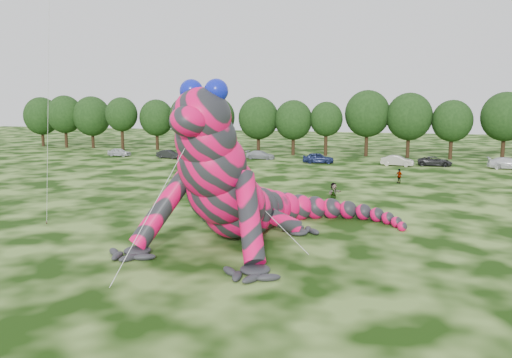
{
  "coord_description": "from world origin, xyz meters",
  "views": [
    {
      "loc": [
        12.35,
        -22.97,
        8.88
      ],
      "look_at": [
        3.85,
        6.71,
        4.0
      ],
      "focal_mm": 35.0,
      "sensor_mm": 36.0,
      "label": 1
    }
  ],
  "objects_px": {
    "tree_9": "(326,129)",
    "car_7": "(509,163)",
    "car_0": "(119,152)",
    "tree_2": "(92,122)",
    "car_4": "(318,158)",
    "car_6": "(435,161)",
    "spectator_0": "(198,187)",
    "car_1": "(169,154)",
    "tree_0": "(42,122)",
    "tree_13": "(505,127)",
    "spectator_5": "(334,193)",
    "tree_11": "(409,125)",
    "car_5": "(397,161)",
    "tree_7": "(258,126)",
    "spectator_3": "(399,176)",
    "tree_10": "(367,123)",
    "tree_3": "(122,124)",
    "car_2": "(211,153)",
    "car_3": "(260,155)",
    "tree_6": "(216,125)",
    "flying_kite": "(49,3)",
    "inflatable_gecko": "(244,160)",
    "tree_12": "(452,130)",
    "tree_1": "(65,122)",
    "tree_8": "(293,128)",
    "spectator_1": "(243,179)"
  },
  "relations": [
    {
      "from": "car_4",
      "to": "spectator_0",
      "type": "relative_size",
      "value": 2.57
    },
    {
      "from": "tree_6",
      "to": "car_2",
      "type": "bearing_deg",
      "value": -76.42
    },
    {
      "from": "car_1",
      "to": "car_3",
      "type": "height_order",
      "value": "car_1"
    },
    {
      "from": "car_5",
      "to": "car_4",
      "type": "bearing_deg",
      "value": 96.92
    },
    {
      "from": "tree_12",
      "to": "tree_13",
      "type": "height_order",
      "value": "tree_13"
    },
    {
      "from": "car_5",
      "to": "spectator_5",
      "type": "height_order",
      "value": "spectator_5"
    },
    {
      "from": "tree_8",
      "to": "tree_10",
      "type": "height_order",
      "value": "tree_10"
    },
    {
      "from": "car_4",
      "to": "spectator_5",
      "type": "height_order",
      "value": "spectator_5"
    },
    {
      "from": "car_6",
      "to": "car_5",
      "type": "bearing_deg",
      "value": 110.33
    },
    {
      "from": "inflatable_gecko",
      "to": "car_4",
      "type": "height_order",
      "value": "inflatable_gecko"
    },
    {
      "from": "tree_2",
      "to": "tree_6",
      "type": "distance_m",
      "value": 25.55
    },
    {
      "from": "tree_7",
      "to": "car_5",
      "type": "height_order",
      "value": "tree_7"
    },
    {
      "from": "inflatable_gecko",
      "to": "spectator_3",
      "type": "relative_size",
      "value": 12.86
    },
    {
      "from": "tree_8",
      "to": "car_1",
      "type": "xyz_separation_m",
      "value": [
        -17.44,
        -10.07,
        -3.82
      ]
    },
    {
      "from": "tree_3",
      "to": "tree_10",
      "type": "xyz_separation_m",
      "value": [
        43.11,
        1.51,
        0.53
      ]
    },
    {
      "from": "car_7",
      "to": "tree_7",
      "type": "bearing_deg",
      "value": 78.08
    },
    {
      "from": "tree_9",
      "to": "spectator_0",
      "type": "relative_size",
      "value": 5.01
    },
    {
      "from": "car_7",
      "to": "tree_0",
      "type": "bearing_deg",
      "value": 83.69
    },
    {
      "from": "tree_11",
      "to": "car_7",
      "type": "relative_size",
      "value": 1.93
    },
    {
      "from": "tree_0",
      "to": "car_7",
      "type": "xyz_separation_m",
      "value": [
        80.88,
        -11.14,
        -4.0
      ]
    },
    {
      "from": "tree_8",
      "to": "tree_7",
      "type": "bearing_deg",
      "value": -178.22
    },
    {
      "from": "tree_2",
      "to": "car_4",
      "type": "bearing_deg",
      "value": -14.4
    },
    {
      "from": "tree_9",
      "to": "car_1",
      "type": "relative_size",
      "value": 2.19
    },
    {
      "from": "spectator_3",
      "to": "car_2",
      "type": "bearing_deg",
      "value": -172.26
    },
    {
      "from": "tree_7",
      "to": "spectator_3",
      "type": "distance_m",
      "value": 33.45
    },
    {
      "from": "tree_9",
      "to": "car_0",
      "type": "height_order",
      "value": "tree_9"
    },
    {
      "from": "spectator_0",
      "to": "tree_1",
      "type": "bearing_deg",
      "value": 55.41
    },
    {
      "from": "tree_7",
      "to": "car_0",
      "type": "distance_m",
      "value": 22.95
    },
    {
      "from": "tree_6",
      "to": "tree_8",
      "type": "bearing_deg",
      "value": 1.29
    },
    {
      "from": "car_0",
      "to": "tree_10",
      "type": "bearing_deg",
      "value": -70.15
    },
    {
      "from": "tree_13",
      "to": "flying_kite",
      "type": "bearing_deg",
      "value": -123.76
    },
    {
      "from": "tree_10",
      "to": "inflatable_gecko",
      "type": "bearing_deg",
      "value": -95.24
    },
    {
      "from": "tree_7",
      "to": "tree_1",
      "type": "bearing_deg",
      "value": 178.13
    },
    {
      "from": "tree_9",
      "to": "car_7",
      "type": "distance_m",
      "value": 27.13
    },
    {
      "from": "tree_0",
      "to": "car_4",
      "type": "distance_m",
      "value": 57.38
    },
    {
      "from": "tree_13",
      "to": "spectator_5",
      "type": "xyz_separation_m",
      "value": [
        -20.0,
        -37.42,
        -4.14
      ]
    },
    {
      "from": "car_7",
      "to": "spectator_5",
      "type": "distance_m",
      "value": 34.27
    },
    {
      "from": "car_3",
      "to": "car_6",
      "type": "relative_size",
      "value": 0.98
    },
    {
      "from": "tree_13",
      "to": "car_3",
      "type": "distance_m",
      "value": 35.97
    },
    {
      "from": "tree_6",
      "to": "spectator_1",
      "type": "relative_size",
      "value": 5.25
    },
    {
      "from": "car_2",
      "to": "car_3",
      "type": "bearing_deg",
      "value": -96.32
    },
    {
      "from": "tree_8",
      "to": "spectator_3",
      "type": "xyz_separation_m",
      "value": [
        16.78,
        -24.49,
        -3.69
      ]
    },
    {
      "from": "tree_3",
      "to": "spectator_5",
      "type": "distance_m",
      "value": 56.97
    },
    {
      "from": "tree_1",
      "to": "car_7",
      "type": "height_order",
      "value": "tree_1"
    },
    {
      "from": "tree_13",
      "to": "car_5",
      "type": "relative_size",
      "value": 2.33
    },
    {
      "from": "tree_9",
      "to": "car_0",
      "type": "xyz_separation_m",
      "value": [
        -31.75,
        -9.78,
        -3.69
      ]
    },
    {
      "from": "inflatable_gecko",
      "to": "tree_3",
      "type": "height_order",
      "value": "inflatable_gecko"
    },
    {
      "from": "car_1",
      "to": "tree_10",
      "type": "bearing_deg",
      "value": -57.1
    },
    {
      "from": "spectator_3",
      "to": "tree_10",
      "type": "bearing_deg",
      "value": 140.29
    },
    {
      "from": "car_6",
      "to": "spectator_0",
      "type": "relative_size",
      "value": 2.63
    }
  ]
}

